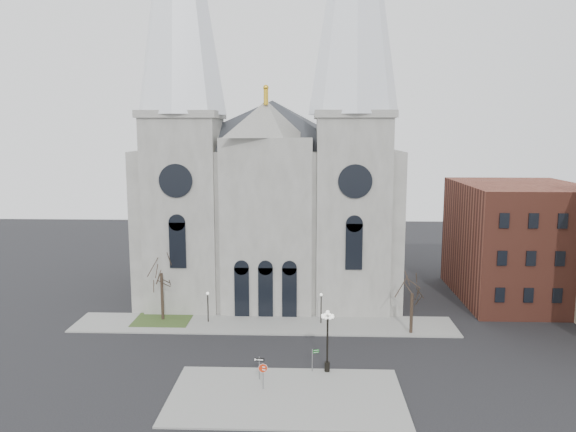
{
  "coord_description": "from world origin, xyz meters",
  "views": [
    {
      "loc": [
        4.66,
        -45.47,
        20.33
      ],
      "look_at": [
        2.65,
        8.0,
        12.11
      ],
      "focal_mm": 35.0,
      "sensor_mm": 36.0,
      "label": 1
    }
  ],
  "objects_px": {
    "street_name_sign": "(313,358)",
    "stop_sign": "(263,370)",
    "globe_lamp": "(327,333)",
    "one_way_sign": "(259,364)"
  },
  "relations": [
    {
      "from": "stop_sign",
      "to": "street_name_sign",
      "type": "height_order",
      "value": "stop_sign"
    },
    {
      "from": "stop_sign",
      "to": "globe_lamp",
      "type": "xyz_separation_m",
      "value": [
        5.13,
        3.47,
        1.83
      ]
    },
    {
      "from": "one_way_sign",
      "to": "street_name_sign",
      "type": "height_order",
      "value": "street_name_sign"
    },
    {
      "from": "globe_lamp",
      "to": "one_way_sign",
      "type": "relative_size",
      "value": 2.78
    },
    {
      "from": "globe_lamp",
      "to": "one_way_sign",
      "type": "bearing_deg",
      "value": -162.66
    },
    {
      "from": "one_way_sign",
      "to": "street_name_sign",
      "type": "bearing_deg",
      "value": 26.46
    },
    {
      "from": "globe_lamp",
      "to": "street_name_sign",
      "type": "bearing_deg",
      "value": 179.3
    },
    {
      "from": "stop_sign",
      "to": "street_name_sign",
      "type": "bearing_deg",
      "value": 60.64
    },
    {
      "from": "one_way_sign",
      "to": "globe_lamp",
      "type": "bearing_deg",
      "value": 22.04
    },
    {
      "from": "street_name_sign",
      "to": "stop_sign",
      "type": "bearing_deg",
      "value": -158.79
    }
  ]
}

